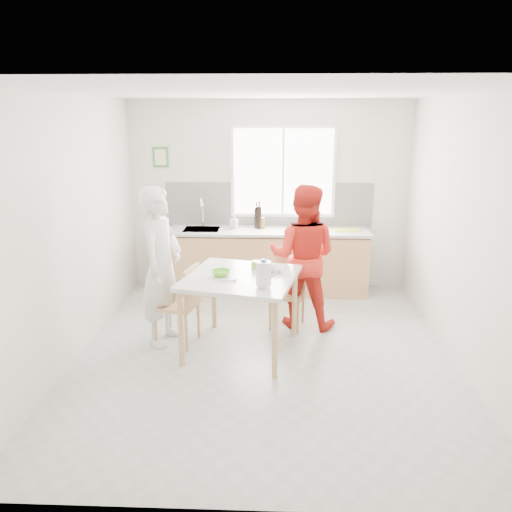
{
  "coord_description": "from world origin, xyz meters",
  "views": [
    {
      "loc": [
        0.1,
        -4.93,
        2.51
      ],
      "look_at": [
        -0.11,
        0.2,
        1.03
      ],
      "focal_mm": 35.0,
      "sensor_mm": 36.0,
      "label": 1
    }
  ],
  "objects": [
    {
      "name": "ground",
      "position": [
        0.0,
        0.0,
        0.0
      ],
      "size": [
        4.5,
        4.5,
        0.0
      ],
      "primitive_type": "plane",
      "color": "#B7B7B2",
      "rests_on": "ground"
    },
    {
      "name": "room_shell",
      "position": [
        0.0,
        0.0,
        1.64
      ],
      "size": [
        4.5,
        4.5,
        4.5
      ],
      "color": "silver",
      "rests_on": "ground"
    },
    {
      "name": "window",
      "position": [
        0.2,
        2.23,
        1.7
      ],
      "size": [
        1.5,
        0.06,
        1.3
      ],
      "color": "white",
      "rests_on": "room_shell"
    },
    {
      "name": "backsplash",
      "position": [
        0.0,
        2.24,
        1.23
      ],
      "size": [
        3.0,
        0.02,
        0.65
      ],
      "primitive_type": "cube",
      "color": "white",
      "rests_on": "room_shell"
    },
    {
      "name": "picture_frame",
      "position": [
        -1.55,
        2.23,
        1.9
      ],
      "size": [
        0.22,
        0.03,
        0.28
      ],
      "color": "#397F3C",
      "rests_on": "room_shell"
    },
    {
      "name": "kitchen_counter",
      "position": [
        -0.0,
        1.95,
        0.42
      ],
      "size": [
        2.84,
        0.64,
        1.37
      ],
      "color": "tan",
      "rests_on": "ground"
    },
    {
      "name": "dining_table",
      "position": [
        -0.26,
        0.05,
        0.77
      ],
      "size": [
        1.34,
        1.34,
        0.86
      ],
      "rotation": [
        0.0,
        0.0,
        -0.23
      ],
      "color": "silver",
      "rests_on": "ground"
    },
    {
      "name": "chair_left",
      "position": [
        -0.92,
        0.2,
        0.5
      ],
      "size": [
        0.5,
        0.5,
        0.91
      ],
      "rotation": [
        0.0,
        0.0,
        -1.8
      ],
      "color": "tan",
      "rests_on": "ground"
    },
    {
      "name": "chair_far",
      "position": [
        0.26,
        0.76,
        0.47
      ],
      "size": [
        0.47,
        0.47,
        0.85
      ],
      "rotation": [
        0.0,
        0.0,
        -0.23
      ],
      "color": "tan",
      "rests_on": "ground"
    },
    {
      "name": "person_white",
      "position": [
        -1.15,
        0.26,
        0.89
      ],
      "size": [
        0.56,
        0.72,
        1.77
      ],
      "primitive_type": "imported",
      "rotation": [
        0.0,
        0.0,
        1.34
      ],
      "color": "white",
      "rests_on": "ground"
    },
    {
      "name": "person_red",
      "position": [
        0.43,
        0.78,
        0.86
      ],
      "size": [
        0.96,
        0.83,
        1.73
      ],
      "primitive_type": "imported",
      "rotation": [
        0.0,
        0.0,
        2.91
      ],
      "color": "red",
      "rests_on": "ground"
    },
    {
      "name": "bowl_green",
      "position": [
        -0.47,
        0.05,
        0.89
      ],
      "size": [
        0.23,
        0.23,
        0.06
      ],
      "primitive_type": "imported",
      "rotation": [
        0.0,
        0.0,
        -0.23
      ],
      "color": "#77D030",
      "rests_on": "dining_table"
    },
    {
      "name": "bowl_white",
      "position": [
        0.09,
        0.23,
        0.89
      ],
      "size": [
        0.27,
        0.27,
        0.05
      ],
      "primitive_type": "imported",
      "rotation": [
        0.0,
        0.0,
        -0.23
      ],
      "color": "white",
      "rests_on": "dining_table"
    },
    {
      "name": "milk_jug",
      "position": [
        -0.01,
        -0.29,
        1.0
      ],
      "size": [
        0.21,
        0.15,
        0.27
      ],
      "rotation": [
        0.0,
        0.0,
        -0.23
      ],
      "color": "white",
      "rests_on": "dining_table"
    },
    {
      "name": "green_box",
      "position": [
        -0.1,
        0.3,
        0.9
      ],
      "size": [
        0.12,
        0.12,
        0.09
      ],
      "primitive_type": "cube",
      "rotation": [
        0.0,
        0.0,
        -0.23
      ],
      "color": "#7ABC2B",
      "rests_on": "dining_table"
    },
    {
      "name": "spoon",
      "position": [
        -0.39,
        -0.15,
        0.87
      ],
      "size": [
        0.16,
        0.03,
        0.01
      ],
      "primitive_type": "cylinder",
      "rotation": [
        0.0,
        1.57,
        0.12
      ],
      "color": "#A5A5AA",
      "rests_on": "dining_table"
    },
    {
      "name": "cutting_board",
      "position": [
        1.11,
        1.96,
        0.93
      ],
      "size": [
        0.36,
        0.26,
        0.01
      ],
      "primitive_type": "cube",
      "rotation": [
        0.0,
        0.0,
        -0.04
      ],
      "color": "#B2D731",
      "rests_on": "kitchen_counter"
    },
    {
      "name": "wine_bottle_a",
      "position": [
        -0.13,
        2.02,
        1.08
      ],
      "size": [
        0.07,
        0.07,
        0.32
      ],
      "primitive_type": "cylinder",
      "color": "black",
      "rests_on": "kitchen_counter"
    },
    {
      "name": "wine_bottle_b",
      "position": [
        -0.17,
        2.05,
        1.07
      ],
      "size": [
        0.07,
        0.07,
        0.3
      ],
      "primitive_type": "cylinder",
      "color": "black",
      "rests_on": "kitchen_counter"
    },
    {
      "name": "jar_amber",
      "position": [
        -0.09,
        2.02,
        1.0
      ],
      "size": [
        0.06,
        0.06,
        0.16
      ],
      "primitive_type": "cylinder",
      "color": "#905E1F",
      "rests_on": "kitchen_counter"
    },
    {
      "name": "soap_bottle",
      "position": [
        -0.49,
        2.02,
        1.02
      ],
      "size": [
        0.12,
        0.12,
        0.2
      ],
      "primitive_type": "imported",
      "rotation": [
        0.0,
        0.0,
        -0.4
      ],
      "color": "#999999",
      "rests_on": "kitchen_counter"
    }
  ]
}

